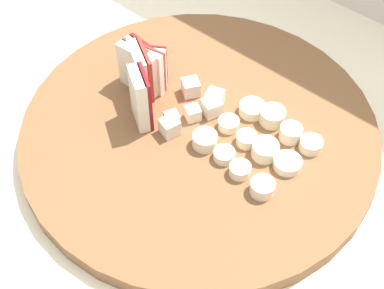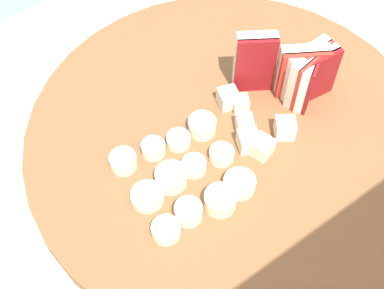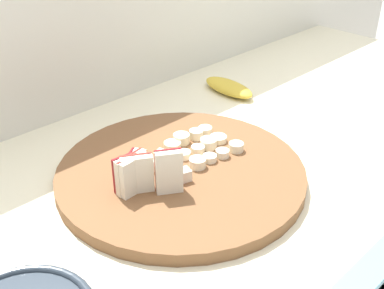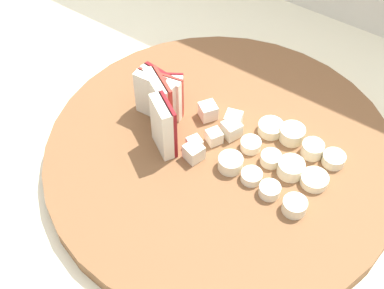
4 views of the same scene
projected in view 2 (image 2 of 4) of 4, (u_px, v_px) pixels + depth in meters
The scene contains 4 objects.
cutting_board at pixel (229, 137), 0.52m from camera, with size 0.40×0.40×0.02m, color brown.
apple_wedge_fan at pixel (298, 72), 0.51m from camera, with size 0.08×0.08×0.07m.
apple_dice_pile at pixel (253, 125), 0.50m from camera, with size 0.06×0.09×0.02m.
banana_slice_rows at pixel (185, 176), 0.47m from camera, with size 0.11×0.11×0.02m.
Camera 2 is at (0.09, 0.23, 1.32)m, focal length 49.24 mm.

